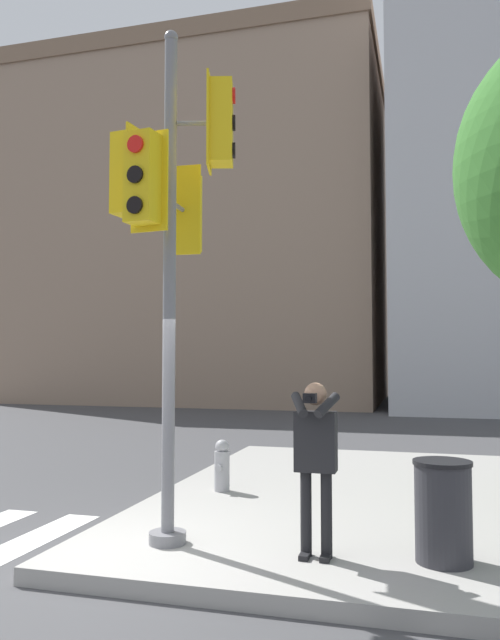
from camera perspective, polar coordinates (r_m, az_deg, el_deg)
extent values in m
plane|color=#424244|center=(6.72, -14.40, -21.51)|extent=(160.00, 160.00, 0.00)
cube|color=#9E9B96|center=(9.28, 17.98, -15.75)|extent=(8.00, 8.00, 0.17)
cube|color=silver|center=(7.70, -20.88, -18.99)|extent=(0.46, 2.99, 0.01)
cylinder|color=slate|center=(6.88, -7.55, -19.12)|extent=(0.39, 0.39, 0.12)
cylinder|color=slate|center=(6.67, -7.38, 3.57)|extent=(0.14, 0.14, 5.23)
sphere|color=slate|center=(7.46, -7.22, 24.25)|extent=(0.15, 0.15, 0.15)
cylinder|color=slate|center=(7.05, -6.62, 10.27)|extent=(0.07, 0.36, 0.05)
cube|color=yellow|center=(7.32, -5.82, 9.74)|extent=(0.31, 0.25, 0.90)
cube|color=yellow|center=(7.20, -6.16, 9.97)|extent=(0.42, 0.04, 1.02)
cylinder|color=red|center=(7.52, -5.46, 11.75)|extent=(0.17, 0.04, 0.17)
cylinder|color=black|center=(7.45, -5.48, 9.52)|extent=(0.17, 0.04, 0.17)
cylinder|color=black|center=(7.39, -5.49, 7.25)|extent=(0.17, 0.04, 0.17)
cylinder|color=slate|center=(6.64, -8.40, 12.05)|extent=(0.09, 0.36, 0.05)
cube|color=yellow|center=(6.40, -9.81, 12.66)|extent=(0.33, 0.27, 0.90)
cube|color=yellow|center=(6.50, -9.17, 12.39)|extent=(0.42, 0.07, 1.02)
cylinder|color=red|center=(6.38, -10.45, 15.54)|extent=(0.17, 0.05, 0.17)
cylinder|color=black|center=(6.29, -10.48, 12.96)|extent=(0.17, 0.05, 0.17)
cylinder|color=black|center=(6.21, -10.51, 10.30)|extent=(0.17, 0.05, 0.17)
cylinder|color=slate|center=(7.03, -9.12, 13.21)|extent=(0.36, 0.09, 0.05)
cube|color=yellow|center=(7.18, -11.24, 12.87)|extent=(0.27, 0.32, 0.90)
cube|color=yellow|center=(7.12, -10.32, 13.02)|extent=(0.07, 0.42, 1.02)
cylinder|color=red|center=(7.34, -12.13, 14.97)|extent=(0.05, 0.17, 0.17)
cylinder|color=black|center=(7.25, -12.16, 12.72)|extent=(0.05, 0.17, 0.17)
cylinder|color=black|center=(7.18, -12.19, 10.42)|extent=(0.05, 0.17, 0.17)
cylinder|color=slate|center=(7.04, -5.18, 17.48)|extent=(0.36, 0.14, 0.05)
cube|color=yellow|center=(7.02, -2.63, 17.54)|extent=(0.31, 0.35, 0.90)
cube|color=yellow|center=(7.03, -3.75, 17.52)|extent=(0.13, 0.41, 1.02)
cylinder|color=red|center=(7.12, -1.47, 19.82)|extent=(0.07, 0.17, 0.17)
cylinder|color=black|center=(7.01, -1.47, 17.56)|extent=(0.07, 0.17, 0.17)
cylinder|color=black|center=(6.91, -1.48, 15.24)|extent=(0.07, 0.17, 0.17)
cube|color=black|center=(6.42, 5.06, -20.63)|extent=(0.09, 0.24, 0.05)
cube|color=black|center=(6.39, 6.95, -20.71)|extent=(0.09, 0.24, 0.05)
cylinder|color=black|center=(6.38, 5.15, -17.18)|extent=(0.11, 0.11, 0.82)
cylinder|color=black|center=(6.35, 7.01, -17.24)|extent=(0.11, 0.11, 0.82)
cube|color=#232326|center=(6.23, 6.03, -10.98)|extent=(0.40, 0.22, 0.58)
sphere|color=tan|center=(6.18, 6.01, -6.74)|extent=(0.22, 0.22, 0.22)
cube|color=black|center=(5.88, 5.50, -7.12)|extent=(0.12, 0.10, 0.09)
cylinder|color=black|center=(5.81, 5.38, -7.16)|extent=(0.06, 0.08, 0.06)
cylinder|color=#232326|center=(6.08, 4.52, -7.72)|extent=(0.23, 0.35, 0.23)
cylinder|color=#232326|center=(6.03, 7.07, -7.73)|extent=(0.23, 0.35, 0.23)
cylinder|color=#99999E|center=(9.23, -2.58, -13.63)|extent=(0.22, 0.22, 0.57)
sphere|color=#99999E|center=(9.18, -2.57, -11.48)|extent=(0.20, 0.20, 0.20)
cylinder|color=#99999E|center=(9.09, -2.86, -13.39)|extent=(0.10, 0.06, 0.10)
cylinder|color=#2D2D33|center=(6.41, 17.26, -16.55)|extent=(0.53, 0.53, 0.91)
cylinder|color=black|center=(6.32, 17.18, -12.35)|extent=(0.55, 0.55, 0.04)
cube|color=gray|center=(31.43, -4.42, 6.96)|extent=(17.50, 10.84, 15.39)
cube|color=#7A604C|center=(33.82, -4.36, 20.59)|extent=(17.70, 11.04, 0.80)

